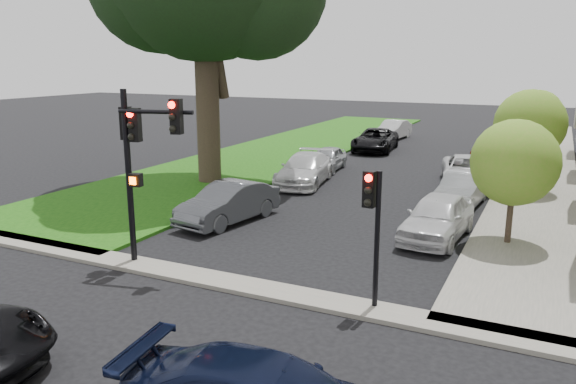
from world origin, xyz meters
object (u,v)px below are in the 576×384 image
at_px(traffic_signal_main, 139,146).
at_px(traffic_signal_secondary, 373,214).
at_px(car_parked_2, 467,171).
at_px(car_parked_3, 494,147).
at_px(small_tree_c, 537,115).
at_px(car_parked_0, 438,217).
at_px(car_parked_5, 228,203).
at_px(car_parked_9, 393,130).
at_px(car_parked_6, 305,169).
at_px(car_parked_1, 462,190).
at_px(car_parked_8, 375,140).
at_px(car_parked_7, 327,159).
at_px(small_tree_a, 515,163).
at_px(small_tree_b, 530,125).

relative_size(traffic_signal_main, traffic_signal_secondary, 1.49).
xyz_separation_m(car_parked_2, car_parked_3, (0.42, 7.72, 0.10)).
height_order(small_tree_c, car_parked_0, small_tree_c).
relative_size(car_parked_5, car_parked_9, 1.03).
bearing_deg(car_parked_9, car_parked_6, -84.02).
bearing_deg(traffic_signal_secondary, traffic_signal_main, 179.67).
distance_m(small_tree_c, car_parked_1, 12.47).
bearing_deg(small_tree_c, car_parked_6, -131.65).
relative_size(small_tree_c, car_parked_8, 0.80).
bearing_deg(car_parked_7, car_parked_0, -56.30).
distance_m(car_parked_0, car_parked_5, 7.61).
distance_m(small_tree_a, car_parked_7, 14.03).
xyz_separation_m(traffic_signal_secondary, car_parked_5, (-7.12, 5.01, -1.68)).
bearing_deg(car_parked_5, car_parked_9, 100.61).
relative_size(small_tree_c, car_parked_1, 1.02).
relative_size(car_parked_2, car_parked_3, 1.08).
height_order(small_tree_a, car_parked_0, small_tree_a).
bearing_deg(car_parked_6, car_parked_1, -16.35).
bearing_deg(small_tree_a, car_parked_8, 119.75).
distance_m(small_tree_c, car_parked_2, 8.52).
xyz_separation_m(small_tree_c, car_parked_5, (-9.74, -18.37, -2.11)).
bearing_deg(car_parked_5, small_tree_c, 71.64).
distance_m(small_tree_c, car_parked_8, 10.02).
xyz_separation_m(car_parked_0, car_parked_7, (-7.91, 9.68, -0.12)).
distance_m(car_parked_3, car_parked_6, 13.38).
relative_size(small_tree_c, car_parked_0, 0.96).
distance_m(traffic_signal_secondary, car_parked_8, 24.88).
bearing_deg(traffic_signal_main, traffic_signal_secondary, -0.33).
bearing_deg(traffic_signal_secondary, car_parked_6, 120.44).
bearing_deg(car_parked_0, traffic_signal_main, -134.94).
bearing_deg(small_tree_a, car_parked_5, -170.45).
relative_size(small_tree_a, traffic_signal_secondary, 1.20).
height_order(car_parked_2, car_parked_5, car_parked_5).
relative_size(traffic_signal_main, car_parked_0, 1.16).
relative_size(traffic_signal_secondary, car_parked_0, 0.78).
height_order(small_tree_b, car_parked_3, small_tree_b).
distance_m(car_parked_7, car_parked_9, 13.73).
bearing_deg(car_parked_0, small_tree_c, 86.54).
bearing_deg(small_tree_c, car_parked_3, -177.39).
relative_size(car_parked_0, car_parked_8, 0.84).
bearing_deg(traffic_signal_secondary, small_tree_a, 68.49).
bearing_deg(car_parked_6, car_parked_7, 85.84).
relative_size(small_tree_c, car_parked_5, 0.95).
bearing_deg(car_parked_3, small_tree_b, -66.55).
bearing_deg(traffic_signal_secondary, car_parked_7, 115.12).
relative_size(small_tree_a, car_parked_2, 0.82).
relative_size(small_tree_c, traffic_signal_secondary, 1.23).
relative_size(small_tree_a, car_parked_8, 0.78).
xyz_separation_m(traffic_signal_secondary, car_parked_9, (-7.57, 29.81, -1.71)).
bearing_deg(car_parked_3, car_parked_8, -175.20).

